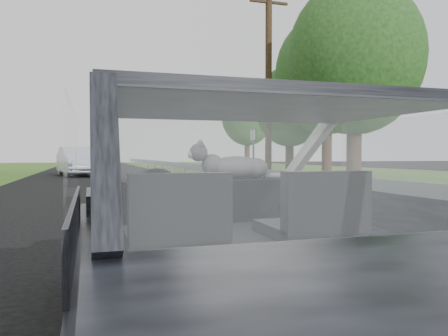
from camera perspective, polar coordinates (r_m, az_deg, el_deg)
subject_car at (r=2.65m, az=1.15°, el=-8.11°), size 1.80×4.00×1.45m
dashboard at (r=3.22m, az=-2.36°, el=-4.11°), size 1.58×0.45×0.30m
driver_seat at (r=2.25m, az=-6.25°, el=-5.89°), size 0.50×0.72×0.42m
passenger_seat at (r=2.52m, az=11.97°, el=-5.08°), size 0.50×0.72×0.42m
steering_wheel at (r=2.85m, az=-8.64°, el=-3.48°), size 0.36×0.36×0.04m
cat at (r=3.30m, az=1.62°, el=0.29°), size 0.65×0.21×0.29m
guardrail at (r=13.50m, az=5.08°, el=-0.84°), size 0.05×90.00×0.32m
other_car at (r=26.06m, az=-18.56°, el=0.83°), size 2.87×5.28×1.65m
highway_sign at (r=21.23m, az=3.86°, el=1.82°), size 0.21×0.98×2.45m
utility_pole at (r=17.94m, az=5.84°, el=10.92°), size 0.30×0.30×8.10m
tree_0 at (r=15.57m, az=16.68°, el=9.96°), size 4.73×4.73×6.87m
tree_1 at (r=23.96m, az=13.32°, el=8.86°), size 7.02×7.02×8.36m
tree_2 at (r=25.68m, az=8.57°, el=5.92°), size 4.55×4.55×6.15m
tree_3 at (r=44.06m, az=3.04°, el=5.28°), size 5.86×5.86×7.86m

